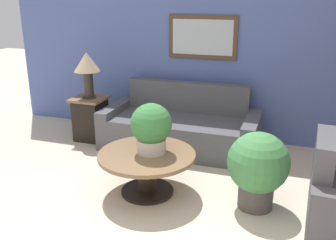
% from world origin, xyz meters
% --- Properties ---
extents(wall_back, '(6.77, 0.09, 2.60)m').
position_xyz_m(wall_back, '(-0.01, 3.05, 1.30)').
color(wall_back, '#5166A8').
rests_on(wall_back, ground_plane).
extents(couch_main, '(2.13, 0.92, 0.87)m').
position_xyz_m(couch_main, '(-0.44, 2.45, 0.28)').
color(couch_main, '#4C4C51').
rests_on(couch_main, ground_plane).
extents(coffee_table, '(1.04, 1.04, 0.46)m').
position_xyz_m(coffee_table, '(-0.40, 1.11, 0.34)').
color(coffee_table, black).
rests_on(coffee_table, ground_plane).
extents(side_table, '(0.47, 0.47, 0.64)m').
position_xyz_m(side_table, '(-1.78, 2.33, 0.32)').
color(side_table, black).
rests_on(side_table, ground_plane).
extents(table_lamp, '(0.37, 0.37, 0.65)m').
position_xyz_m(table_lamp, '(-1.78, 2.33, 1.09)').
color(table_lamp, '#2D2823').
rests_on(table_lamp, side_table).
extents(potted_plant_on_table, '(0.43, 0.43, 0.53)m').
position_xyz_m(potted_plant_on_table, '(-0.37, 1.16, 0.74)').
color(potted_plant_on_table, beige).
rests_on(potted_plant_on_table, coffee_table).
extents(potted_plant_floor, '(0.61, 0.61, 0.79)m').
position_xyz_m(potted_plant_floor, '(0.74, 1.20, 0.44)').
color(potted_plant_floor, '#4C4742').
rests_on(potted_plant_floor, ground_plane).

